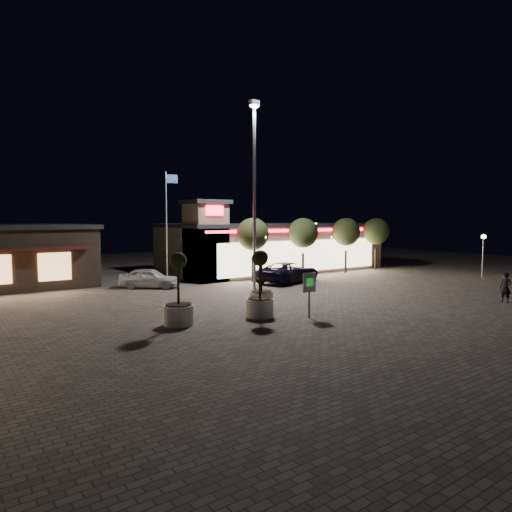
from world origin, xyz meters
TOP-DOWN VIEW (x-y plane):
  - ground at (0.00, 0.00)m, footprint 90.00×90.00m
  - retail_building at (9.51, 15.82)m, footprint 20.40×8.40m
  - floodlight_pole at (2.00, 8.00)m, footprint 0.60×0.40m
  - flagpole at (-1.90, 13.00)m, footprint 0.95×0.10m
  - lamp_post_east at (20.00, 2.00)m, footprint 0.36×0.36m
  - string_tree_a at (4.00, 11.00)m, footprint 2.42×2.42m
  - string_tree_b at (9.00, 11.00)m, footprint 2.42×2.42m
  - string_tree_c at (14.00, 11.00)m, footprint 2.42×2.42m
  - string_tree_d at (18.00, 11.00)m, footprint 2.42×2.42m
  - pickup_truck at (5.91, 9.15)m, footprint 5.98×3.89m
  - white_sedan at (-3.51, 12.57)m, footprint 4.14×3.80m
  - pedestrian at (10.44, -4.33)m, footprint 0.42×0.63m
  - planter_left at (-6.79, 1.52)m, footprint 1.32×1.32m
  - planter_mid at (-2.91, 0.73)m, footprint 1.31×1.31m
  - planter_right at (-1.40, 2.63)m, footprint 1.24×1.24m
  - valet_sign at (-1.10, -0.76)m, footprint 0.71×0.16m

SIDE VIEW (x-z plane):
  - ground at x=0.00m, z-range 0.00..0.00m
  - white_sedan at x=-3.51m, z-range 0.00..1.37m
  - pickup_truck at x=5.91m, z-range 0.00..1.53m
  - pedestrian at x=10.44m, z-range 0.00..1.71m
  - planter_right at x=-1.40m, z-range -0.58..2.46m
  - planter_mid at x=-2.91m, z-range -0.61..2.60m
  - planter_left at x=-6.79m, z-range -0.62..2.63m
  - valet_sign at x=-1.10m, z-range 0.43..2.59m
  - retail_building at x=9.51m, z-range -0.84..5.26m
  - lamp_post_east at x=20.00m, z-range 0.72..4.20m
  - string_tree_a at x=4.00m, z-range 1.17..5.95m
  - string_tree_b at x=9.00m, z-range 1.17..5.95m
  - string_tree_c at x=14.00m, z-range 1.17..5.95m
  - string_tree_d at x=18.00m, z-range 1.17..5.95m
  - flagpole at x=-1.90m, z-range 0.74..8.74m
  - floodlight_pole at x=2.00m, z-range 0.83..13.21m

